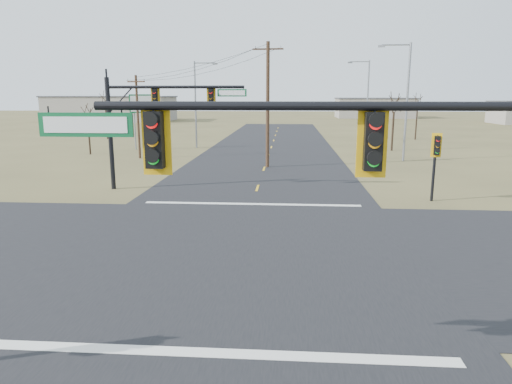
# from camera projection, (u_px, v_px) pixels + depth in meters

# --- Properties ---
(ground) EXTENTS (320.00, 320.00, 0.00)m
(ground) POSITION_uv_depth(u_px,v_px,m) (237.00, 249.00, 18.04)
(ground) COLOR brown
(ground) RESTS_ON ground
(road_ew) EXTENTS (160.00, 14.00, 0.02)m
(road_ew) POSITION_uv_depth(u_px,v_px,m) (237.00, 249.00, 18.04)
(road_ew) COLOR black
(road_ew) RESTS_ON ground
(road_ns) EXTENTS (14.00, 160.00, 0.02)m
(road_ns) POSITION_uv_depth(u_px,v_px,m) (237.00, 248.00, 18.04)
(road_ns) COLOR black
(road_ns) RESTS_ON ground
(stop_bar_near) EXTENTS (12.00, 0.40, 0.01)m
(stop_bar_near) POSITION_uv_depth(u_px,v_px,m) (201.00, 352.00, 10.72)
(stop_bar_near) COLOR silver
(stop_bar_near) RESTS_ON road_ns
(stop_bar_far) EXTENTS (12.00, 0.40, 0.01)m
(stop_bar_far) POSITION_uv_depth(u_px,v_px,m) (252.00, 204.00, 25.35)
(stop_bar_far) COLOR silver
(stop_bar_far) RESTS_ON road_ns
(mast_arm_near) EXTENTS (10.33, 0.41, 6.36)m
(mast_arm_near) POSITION_uv_depth(u_px,v_px,m) (374.00, 168.00, 8.29)
(mast_arm_near) COLOR black
(mast_arm_near) RESTS_ON ground
(mast_arm_far) EXTENTS (8.84, 0.51, 7.05)m
(mast_arm_far) POSITION_uv_depth(u_px,v_px,m) (155.00, 109.00, 28.35)
(mast_arm_far) COLOR black
(mast_arm_far) RESTS_ON ground
(pedestal_signal_ne) EXTENTS (0.65, 0.55, 3.92)m
(pedestal_signal_ne) POSITION_uv_depth(u_px,v_px,m) (436.00, 151.00, 25.47)
(pedestal_signal_ne) COLOR black
(pedestal_signal_ne) RESTS_ON ground
(utility_pole_near) EXTENTS (2.49, 0.29, 10.18)m
(utility_pole_near) POSITION_uv_depth(u_px,v_px,m) (268.00, 104.00, 37.44)
(utility_pole_near) COLOR #422B1C
(utility_pole_near) RESTS_ON ground
(utility_pole_far) EXTENTS (1.85, 0.72, 7.80)m
(utility_pole_far) POSITION_uv_depth(u_px,v_px,m) (138.00, 115.00, 43.12)
(utility_pole_far) COLOR #422B1C
(utility_pole_far) RESTS_ON ground
(highway_sign) EXTENTS (3.12, 1.00, 6.06)m
(highway_sign) POSITION_uv_depth(u_px,v_px,m) (145.00, 111.00, 50.33)
(highway_sign) COLOR gray
(highway_sign) RESTS_ON ground
(streetlight_a) EXTENTS (2.94, 0.42, 10.51)m
(streetlight_a) POSITION_uv_depth(u_px,v_px,m) (405.00, 96.00, 41.05)
(streetlight_a) COLOR gray
(streetlight_a) RESTS_ON ground
(streetlight_b) EXTENTS (2.94, 0.40, 10.52)m
(streetlight_b) POSITION_uv_depth(u_px,v_px,m) (366.00, 96.00, 61.26)
(streetlight_b) COLOR gray
(streetlight_b) RESTS_ON ground
(streetlight_c) EXTENTS (2.69, 0.26, 9.68)m
(streetlight_c) POSITION_uv_depth(u_px,v_px,m) (197.00, 100.00, 51.64)
(streetlight_c) COLOR gray
(streetlight_c) RESTS_ON ground
(bare_tree_a) EXTENTS (2.72, 2.72, 5.44)m
(bare_tree_a) POSITION_uv_depth(u_px,v_px,m) (87.00, 112.00, 45.99)
(bare_tree_a) COLOR black
(bare_tree_a) RESTS_ON ground
(bare_tree_b) EXTENTS (2.95, 2.95, 6.92)m
(bare_tree_b) POSITION_uv_depth(u_px,v_px,m) (105.00, 98.00, 62.38)
(bare_tree_b) COLOR black
(bare_tree_b) RESTS_ON ground
(bare_tree_c) EXTENTS (2.86, 2.86, 6.71)m
(bare_tree_c) POSITION_uv_depth(u_px,v_px,m) (395.00, 102.00, 48.94)
(bare_tree_c) COLOR black
(bare_tree_c) RESTS_ON ground
(bare_tree_d) EXTENTS (3.15, 3.15, 6.62)m
(bare_tree_d) POSITION_uv_depth(u_px,v_px,m) (418.00, 100.00, 61.49)
(bare_tree_d) COLOR black
(bare_tree_d) RESTS_ON ground
(warehouse_left) EXTENTS (28.00, 14.00, 5.50)m
(warehouse_left) POSITION_uv_depth(u_px,v_px,m) (112.00, 109.00, 108.06)
(warehouse_left) COLOR gray
(warehouse_left) RESTS_ON ground
(warehouse_mid) EXTENTS (20.00, 12.00, 5.00)m
(warehouse_mid) POSITION_uv_depth(u_px,v_px,m) (374.00, 108.00, 123.11)
(warehouse_mid) COLOR gray
(warehouse_mid) RESTS_ON ground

